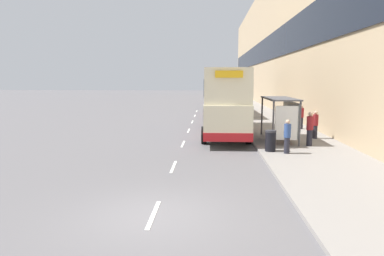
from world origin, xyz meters
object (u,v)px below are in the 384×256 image
at_px(car_2, 220,101).
at_px(pedestrian_3, 301,117).
at_px(double_decker_bus_near, 224,101).
at_px(double_decker_bus_ahead, 220,93).
at_px(pedestrian_1, 287,136).
at_px(litter_bin, 270,141).
at_px(pedestrian_2, 310,129).
at_px(bus_shelter, 284,111).
at_px(pedestrian_at_shelter, 315,124).
at_px(car_0, 219,98).
at_px(car_1, 214,94).

relative_size(car_2, pedestrian_3, 2.34).
relative_size(double_decker_bus_near, double_decker_bus_ahead, 1.01).
relative_size(pedestrian_1, litter_bin, 1.56).
relative_size(car_2, pedestrian_2, 2.21).
xyz_separation_m(bus_shelter, pedestrian_at_shelter, (2.12, 0.92, -0.88)).
xyz_separation_m(car_2, pedestrian_2, (3.99, -27.87, 0.22)).
bearing_deg(car_2, pedestrian_1, -85.49).
distance_m(double_decker_bus_near, car_2, 23.45).
bearing_deg(pedestrian_2, pedestrian_3, 79.21).
bearing_deg(pedestrian_at_shelter, car_2, 101.07).
xyz_separation_m(car_2, pedestrian_at_shelter, (4.99, -25.51, 0.14)).
bearing_deg(car_0, pedestrian_2, -83.42).
bearing_deg(bus_shelter, litter_bin, -112.40).
relative_size(double_decker_bus_ahead, car_0, 2.50).
height_order(pedestrian_at_shelter, pedestrian_3, pedestrian_3).
xyz_separation_m(pedestrian_1, pedestrian_2, (1.64, 2.02, 0.09)).
height_order(car_0, pedestrian_3, pedestrian_3).
xyz_separation_m(car_2, pedestrian_1, (2.36, -29.89, 0.13)).
xyz_separation_m(double_decker_bus_near, car_0, (0.42, 30.19, -1.43)).
bearing_deg(double_decker_bus_near, litter_bin, -70.93).
distance_m(pedestrian_1, litter_bin, 0.91).
height_order(pedestrian_3, litter_bin, pedestrian_3).
relative_size(double_decker_bus_near, pedestrian_2, 6.06).
bearing_deg(double_decker_bus_ahead, car_2, 88.35).
bearing_deg(car_0, bus_shelter, -85.04).
relative_size(pedestrian_at_shelter, pedestrian_1, 1.02).
bearing_deg(pedestrian_1, car_2, 94.51).
bearing_deg(double_decker_bus_ahead, car_0, 89.02).
relative_size(double_decker_bus_near, pedestrian_3, 6.41).
xyz_separation_m(double_decker_bus_ahead, pedestrian_2, (4.30, -17.18, -1.21)).
xyz_separation_m(car_2, litter_bin, (1.65, -29.40, -0.18)).
relative_size(bus_shelter, litter_bin, 4.00).
distance_m(double_decker_bus_near, litter_bin, 6.55).
relative_size(car_1, pedestrian_at_shelter, 2.41).
bearing_deg(pedestrian_3, bus_shelter, -115.05).
bearing_deg(car_1, car_0, -87.48).
bearing_deg(pedestrian_2, car_2, 98.15).
distance_m(car_0, pedestrian_1, 36.76).
distance_m(car_1, pedestrian_at_shelter, 45.44).
xyz_separation_m(car_0, pedestrian_3, (5.23, -28.20, 0.17)).
bearing_deg(bus_shelter, pedestrian_2, -52.06).
relative_size(double_decker_bus_near, car_2, 2.73).
bearing_deg(car_1, car_2, -88.33).
relative_size(double_decker_bus_ahead, pedestrian_1, 6.69).
xyz_separation_m(bus_shelter, car_0, (-2.88, 33.22, -1.02)).
relative_size(double_decker_bus_ahead, car_1, 2.72).
height_order(car_2, pedestrian_1, pedestrian_1).
height_order(bus_shelter, pedestrian_3, bus_shelter).
height_order(bus_shelter, litter_bin, bus_shelter).
distance_m(pedestrian_at_shelter, litter_bin, 5.14).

